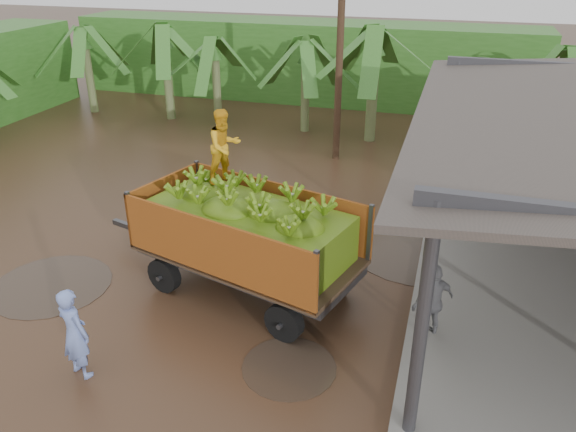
# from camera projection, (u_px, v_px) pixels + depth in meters

# --- Properties ---
(ground) EXTENTS (100.00, 100.00, 0.00)m
(ground) POSITION_uv_depth(u_px,v_px,m) (199.00, 264.00, 13.31)
(ground) COLOR black
(ground) RESTS_ON ground
(hedge_north) EXTENTS (22.00, 3.00, 3.60)m
(hedge_north) POSITION_uv_depth(u_px,v_px,m) (301.00, 60.00, 26.80)
(hedge_north) COLOR #2D661E
(hedge_north) RESTS_ON ground
(banana_trailer) EXTENTS (6.59, 3.46, 3.78)m
(banana_trailer) POSITION_uv_depth(u_px,v_px,m) (247.00, 233.00, 11.70)
(banana_trailer) COLOR #C9661C
(banana_trailer) RESTS_ON ground
(man_blue) EXTENTS (0.74, 0.59, 1.75)m
(man_blue) POSITION_uv_depth(u_px,v_px,m) (74.00, 333.00, 9.57)
(man_blue) COLOR #7188CF
(man_blue) RESTS_ON ground
(man_grey) EXTENTS (0.95, 0.92, 1.60)m
(man_grey) POSITION_uv_depth(u_px,v_px,m) (433.00, 302.00, 10.53)
(man_grey) COLOR slate
(man_grey) RESTS_ON ground
(utility_pole) EXTENTS (1.20, 0.24, 8.25)m
(utility_pole) POSITION_uv_depth(u_px,v_px,m) (340.00, 36.00, 18.03)
(utility_pole) COLOR #47301E
(utility_pole) RESTS_ON ground
(banana_plants) EXTENTS (23.91, 20.53, 4.39)m
(banana_plants) POSITION_uv_depth(u_px,v_px,m) (187.00, 96.00, 20.12)
(banana_plants) COLOR #2D661E
(banana_plants) RESTS_ON ground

